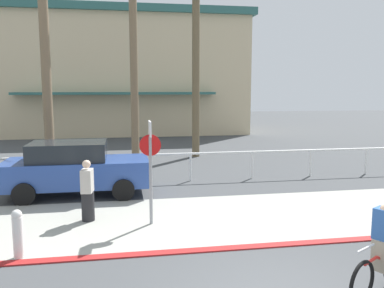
{
  "coord_description": "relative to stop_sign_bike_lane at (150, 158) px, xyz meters",
  "views": [
    {
      "loc": [
        -2.36,
        -5.59,
        3.34
      ],
      "look_at": [
        -0.38,
        6.0,
        1.7
      ],
      "focal_mm": 37.61,
      "sensor_mm": 36.0,
      "label": 1
    }
  ],
  "objects": [
    {
      "name": "ground_plane",
      "position": [
        1.74,
        5.99,
        -1.68
      ],
      "size": [
        80.0,
        80.0,
        0.0
      ],
      "primitive_type": "plane",
      "color": "#424447"
    },
    {
      "name": "sidewalk_strip",
      "position": [
        1.74,
        0.19,
        -1.67
      ],
      "size": [
        44.0,
        4.0,
        0.02
      ],
      "primitive_type": "cube",
      "color": "#9E9E93",
      "rests_on": "ground"
    },
    {
      "name": "curb_paint",
      "position": [
        1.74,
        -1.81,
        -1.66
      ],
      "size": [
        44.0,
        0.24,
        0.03
      ],
      "primitive_type": "cube",
      "color": "maroon",
      "rests_on": "ground"
    },
    {
      "name": "building_backdrop",
      "position": [
        -1.01,
        22.11,
        2.77
      ],
      "size": [
        19.33,
        9.66,
        8.86
      ],
      "color": "beige",
      "rests_on": "ground"
    },
    {
      "name": "rail_fence",
      "position": [
        1.74,
        4.49,
        -0.84
      ],
      "size": [
        23.3,
        0.08,
        1.04
      ],
      "color": "white",
      "rests_on": "ground"
    },
    {
      "name": "stop_sign_bike_lane",
      "position": [
        0.0,
        0.0,
        0.0
      ],
      "size": [
        0.52,
        0.56,
        2.56
      ],
      "color": "gray",
      "rests_on": "ground"
    },
    {
      "name": "bollard_0",
      "position": [
        -2.72,
        -1.58,
        -1.16
      ],
      "size": [
        0.2,
        0.2,
        1.0
      ],
      "color": "white",
      "rests_on": "ground"
    },
    {
      "name": "palm_tree_2",
      "position": [
        -0.08,
        9.29,
        5.19
      ],
      "size": [
        2.89,
        3.06,
        9.61
      ],
      "color": "#756047",
      "rests_on": "ground"
    },
    {
      "name": "palm_tree_3",
      "position": [
        2.84,
        9.63,
        4.68
      ],
      "size": [
        3.43,
        3.3,
        8.35
      ],
      "color": "brown",
      "rests_on": "ground"
    },
    {
      "name": "car_blue_1",
      "position": [
        -2.14,
        3.15,
        -0.81
      ],
      "size": [
        4.4,
        2.02,
        1.69
      ],
      "color": "#284793",
      "rests_on": "ground"
    },
    {
      "name": "cyclist_red_0",
      "position": [
        3.54,
        -3.91,
        -0.98
      ],
      "size": [
        1.61,
        0.95,
        1.5
      ],
      "color": "black",
      "rests_on": "ground"
    },
    {
      "name": "pedestrian_1",
      "position": [
        -1.55,
        0.51,
        -0.96
      ],
      "size": [
        0.36,
        0.43,
        1.57
      ],
      "color": "#232326",
      "rests_on": "ground"
    }
  ]
}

